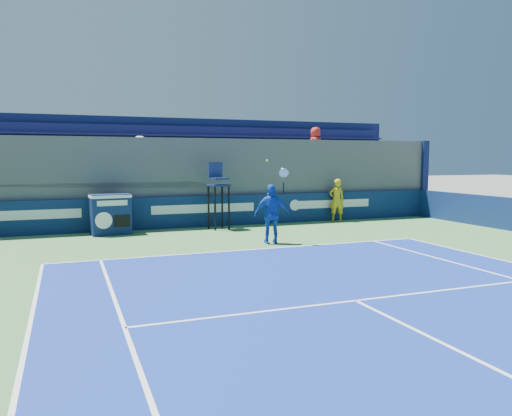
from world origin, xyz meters
name	(u,v)px	position (x,y,z in m)	size (l,w,h in m)	color
ball_person	(337,200)	(5.57, 16.72, 0.89)	(0.64, 0.42, 1.76)	gold
back_hoarding	(204,211)	(0.00, 17.10, 0.60)	(20.40, 0.21, 1.20)	#0C1D48
match_clock	(111,213)	(-3.48, 16.34, 0.74)	(1.39, 0.87, 1.40)	#0E1C49
umpire_chair	(218,188)	(0.35, 16.31, 1.53)	(0.80, 0.80, 2.48)	black
tennis_player	(272,214)	(0.97, 12.69, 0.93)	(1.14, 0.70, 2.57)	#1648B4
stadium_seating	(191,177)	(0.01, 19.15, 1.83)	(21.00, 4.05, 4.40)	#4B4B50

